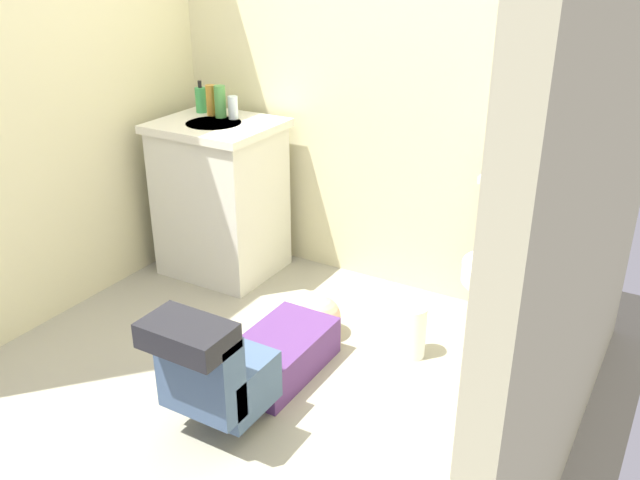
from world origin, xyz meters
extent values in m
cube|color=gray|center=(0.00, 0.00, -0.02)|extent=(2.77, 3.04, 0.04)
cube|color=beige|center=(0.00, 1.06, 1.20)|extent=(2.43, 0.08, 2.40)
cube|color=beige|center=(-1.18, 0.00, 1.20)|extent=(0.08, 2.04, 2.40)
cube|color=beige|center=(1.18, 0.00, 1.20)|extent=(0.08, 2.04, 2.40)
cube|color=silver|center=(0.78, 0.72, 0.19)|extent=(0.22, 0.30, 0.38)
cylinder|color=silver|center=(0.78, 0.66, 0.38)|extent=(0.35, 0.35, 0.08)
cube|color=silver|center=(0.78, 0.85, 0.55)|extent=(0.34, 0.17, 0.34)
cube|color=silver|center=(0.78, 0.85, 0.73)|extent=(0.36, 0.19, 0.03)
cube|color=silver|center=(-0.75, 0.71, 0.39)|extent=(0.56, 0.48, 0.78)
cube|color=silver|center=(-0.75, 0.71, 0.80)|extent=(0.60, 0.52, 0.04)
cylinder|color=silver|center=(-0.75, 0.69, 0.79)|extent=(0.28, 0.28, 0.05)
cylinder|color=silver|center=(-0.75, 0.85, 0.87)|extent=(0.02, 0.02, 0.10)
cube|color=#512D6B|center=(0.05, 0.05, 0.09)|extent=(0.29, 0.52, 0.17)
sphere|color=tan|center=(0.05, 0.38, 0.10)|extent=(0.19, 0.19, 0.19)
cube|color=#3E5474|center=(0.05, -0.31, 0.18)|extent=(0.31, 0.28, 0.20)
cube|color=#3E5474|center=(0.05, -0.45, 0.30)|extent=(0.31, 0.12, 0.32)
cube|color=black|center=(0.05, -0.50, 0.47)|extent=(0.31, 0.19, 0.09)
cylinder|color=#512D6B|center=(-0.14, 0.21, 0.06)|extent=(0.08, 0.30, 0.08)
cube|color=silver|center=(0.74, 0.85, 0.80)|extent=(0.22, 0.11, 0.10)
cylinder|color=green|center=(-0.94, 0.83, 0.89)|extent=(0.06, 0.06, 0.13)
cylinder|color=black|center=(-0.94, 0.83, 0.97)|extent=(0.02, 0.02, 0.04)
cylinder|color=#C0892F|center=(-0.85, 0.80, 0.90)|extent=(0.05, 0.05, 0.16)
cylinder|color=#519E4A|center=(-0.78, 0.80, 0.90)|extent=(0.06, 0.06, 0.16)
cylinder|color=silver|center=(-0.71, 0.80, 0.88)|extent=(0.05, 0.05, 0.12)
cylinder|color=white|center=(0.48, 0.44, 0.12)|extent=(0.11, 0.11, 0.24)
cylinder|color=white|center=(0.98, -0.10, 0.05)|extent=(0.11, 0.11, 0.10)
camera|label=1|loc=(1.41, -1.95, 1.70)|focal=38.49mm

